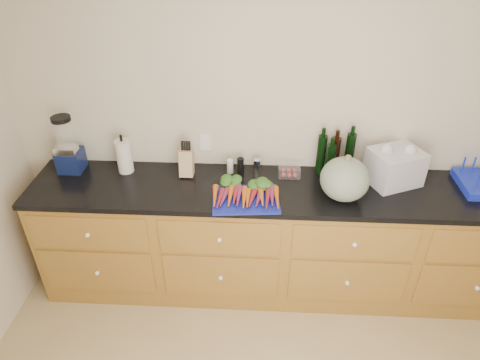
# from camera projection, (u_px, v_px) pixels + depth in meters

# --- Properties ---
(wall_back) EXTENTS (4.10, 0.05, 2.60)m
(wall_back) POSITION_uv_depth(u_px,v_px,m) (288.00, 121.00, 3.06)
(wall_back) COLOR beige
(wall_back) RESTS_ON ground
(cabinets) EXTENTS (3.60, 0.64, 0.90)m
(cabinets) POSITION_uv_depth(u_px,v_px,m) (283.00, 241.00, 3.26)
(cabinets) COLOR brown
(cabinets) RESTS_ON ground
(countertop) EXTENTS (3.64, 0.62, 0.04)m
(countertop) POSITION_uv_depth(u_px,v_px,m) (287.00, 190.00, 3.00)
(countertop) COLOR black
(countertop) RESTS_ON cabinets
(cutting_board) EXTENTS (0.47, 0.37, 0.01)m
(cutting_board) POSITION_uv_depth(u_px,v_px,m) (246.00, 199.00, 2.87)
(cutting_board) COLOR navy
(cutting_board) RESTS_ON countertop
(carrots) EXTENTS (0.46, 0.31, 0.06)m
(carrots) POSITION_uv_depth(u_px,v_px,m) (246.00, 193.00, 2.88)
(carrots) COLOR #C75917
(carrots) RESTS_ON cutting_board
(squash) EXTENTS (0.33, 0.33, 0.29)m
(squash) POSITION_uv_depth(u_px,v_px,m) (345.00, 179.00, 2.82)
(squash) COLOR slate
(squash) RESTS_ON countertop
(blender_appliance) EXTENTS (0.17, 0.17, 0.43)m
(blender_appliance) POSITION_uv_depth(u_px,v_px,m) (68.00, 148.00, 3.09)
(blender_appliance) COLOR #0E1843
(blender_appliance) RESTS_ON countertop
(paper_towel) EXTENTS (0.11, 0.11, 0.25)m
(paper_towel) POSITION_uv_depth(u_px,v_px,m) (124.00, 156.00, 3.11)
(paper_towel) COLOR silver
(paper_towel) RESTS_ON countertop
(knife_block) EXTENTS (0.10, 0.10, 0.19)m
(knife_block) POSITION_uv_depth(u_px,v_px,m) (187.00, 163.00, 3.09)
(knife_block) COLOR tan
(knife_block) RESTS_ON countertop
(grinder_salt) EXTENTS (0.05, 0.05, 0.11)m
(grinder_salt) POSITION_uv_depth(u_px,v_px,m) (230.00, 166.00, 3.13)
(grinder_salt) COLOR silver
(grinder_salt) RESTS_ON countertop
(grinder_pepper) EXTENTS (0.05, 0.05, 0.12)m
(grinder_pepper) POSITION_uv_depth(u_px,v_px,m) (240.00, 166.00, 3.12)
(grinder_pepper) COLOR black
(grinder_pepper) RESTS_ON countertop
(canister_chrome) EXTENTS (0.05, 0.05, 0.11)m
(canister_chrome) POSITION_uv_depth(u_px,v_px,m) (257.00, 167.00, 3.12)
(canister_chrome) COLOR white
(canister_chrome) RESTS_ON countertop
(tomato_box) EXTENTS (0.16, 0.13, 0.07)m
(tomato_box) POSITION_uv_depth(u_px,v_px,m) (289.00, 171.00, 3.11)
(tomato_box) COLOR white
(tomato_box) RESTS_ON countertop
(bottles) EXTENTS (0.27, 0.14, 0.32)m
(bottles) POSITION_uv_depth(u_px,v_px,m) (334.00, 156.00, 3.07)
(bottles) COLOR black
(bottles) RESTS_ON countertop
(grocery_bag) EXTENTS (0.42, 0.38, 0.25)m
(grocery_bag) POSITION_uv_depth(u_px,v_px,m) (395.00, 167.00, 2.99)
(grocery_bag) COLOR silver
(grocery_bag) RESTS_ON countertop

